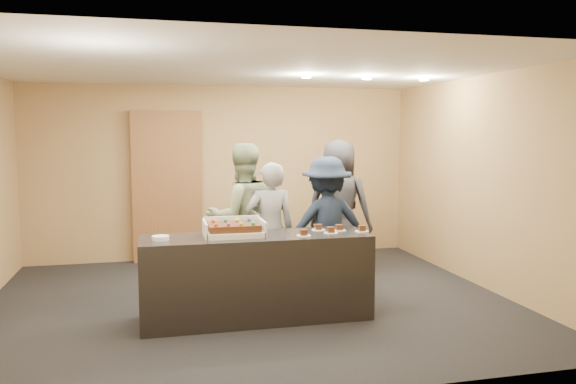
# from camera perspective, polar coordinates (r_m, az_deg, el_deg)

# --- Properties ---
(room) EXTENTS (6.04, 6.00, 2.70)m
(room) POSITION_cam_1_polar(r_m,az_deg,el_deg) (6.46, -3.85, 0.49)
(room) COLOR black
(room) RESTS_ON ground
(serving_counter) EXTENTS (2.40, 0.71, 0.90)m
(serving_counter) POSITION_cam_1_polar(r_m,az_deg,el_deg) (6.02, -3.23, -8.63)
(serving_counter) COLOR black
(serving_counter) RESTS_ON floor
(storage_cabinet) EXTENTS (1.05, 0.15, 2.31)m
(storage_cabinet) POSITION_cam_1_polar(r_m,az_deg,el_deg) (8.78, -12.16, 0.54)
(storage_cabinet) COLOR brown
(storage_cabinet) RESTS_ON floor
(cake_box) EXTENTS (0.62, 0.43, 0.18)m
(cake_box) POSITION_cam_1_polar(r_m,az_deg,el_deg) (5.90, -5.54, -4.03)
(cake_box) COLOR white
(cake_box) RESTS_ON serving_counter
(sheet_cake) EXTENTS (0.53, 0.36, 0.11)m
(sheet_cake) POSITION_cam_1_polar(r_m,az_deg,el_deg) (5.87, -5.52, -3.56)
(sheet_cake) COLOR #3C1E0D
(sheet_cake) RESTS_ON cake_box
(plate_stack) EXTENTS (0.17, 0.17, 0.04)m
(plate_stack) POSITION_cam_1_polar(r_m,az_deg,el_deg) (5.79, -12.83, -4.58)
(plate_stack) COLOR white
(plate_stack) RESTS_ON serving_counter
(slice_a) EXTENTS (0.15, 0.15, 0.07)m
(slice_a) POSITION_cam_1_polar(r_m,az_deg,el_deg) (5.86, 1.61, -4.27)
(slice_a) COLOR white
(slice_a) RESTS_ON serving_counter
(slice_b) EXTENTS (0.15, 0.15, 0.07)m
(slice_b) POSITION_cam_1_polar(r_m,az_deg,el_deg) (6.22, 3.12, -3.69)
(slice_b) COLOR white
(slice_b) RESTS_ON serving_counter
(slice_c) EXTENTS (0.15, 0.15, 0.07)m
(slice_c) POSITION_cam_1_polar(r_m,az_deg,el_deg) (6.04, 4.38, -3.97)
(slice_c) COLOR white
(slice_c) RESTS_ON serving_counter
(slice_d) EXTENTS (0.15, 0.15, 0.07)m
(slice_d) POSITION_cam_1_polar(r_m,az_deg,el_deg) (6.21, 5.22, -3.72)
(slice_d) COLOR white
(slice_d) RESTS_ON serving_counter
(slice_e) EXTENTS (0.15, 0.15, 0.07)m
(slice_e) POSITION_cam_1_polar(r_m,az_deg,el_deg) (6.17, 7.51, -3.80)
(slice_e) COLOR white
(slice_e) RESTS_ON serving_counter
(person_server_grey) EXTENTS (0.60, 0.40, 1.63)m
(person_server_grey) POSITION_cam_1_polar(r_m,az_deg,el_deg) (6.72, -1.81, -3.91)
(person_server_grey) COLOR gray
(person_server_grey) RESTS_ON floor
(person_sage_man) EXTENTS (0.99, 0.83, 1.85)m
(person_sage_man) POSITION_cam_1_polar(r_m,az_deg,el_deg) (6.97, -4.68, -2.65)
(person_sage_man) COLOR #91A37A
(person_sage_man) RESTS_ON floor
(person_navy_man) EXTENTS (1.10, 0.64, 1.69)m
(person_navy_man) POSITION_cam_1_polar(r_m,az_deg,el_deg) (6.86, 3.94, -3.45)
(person_navy_man) COLOR #19253A
(person_navy_man) RESTS_ON floor
(person_brown_extra) EXTENTS (1.05, 1.04, 1.78)m
(person_brown_extra) POSITION_cam_1_polar(r_m,az_deg,el_deg) (7.99, 5.04, -1.78)
(person_brown_extra) COLOR brown
(person_brown_extra) RESTS_ON floor
(person_dark_suit) EXTENTS (1.10, 1.02, 1.89)m
(person_dark_suit) POSITION_cam_1_polar(r_m,az_deg,el_deg) (7.88, 5.17, -1.50)
(person_dark_suit) COLOR #29282E
(person_dark_suit) RESTS_ON floor
(ceiling_spotlights) EXTENTS (1.72, 0.12, 0.03)m
(ceiling_spotlights) POSITION_cam_1_polar(r_m,az_deg,el_deg) (7.37, 7.99, 11.40)
(ceiling_spotlights) COLOR #FFEAC6
(ceiling_spotlights) RESTS_ON ceiling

